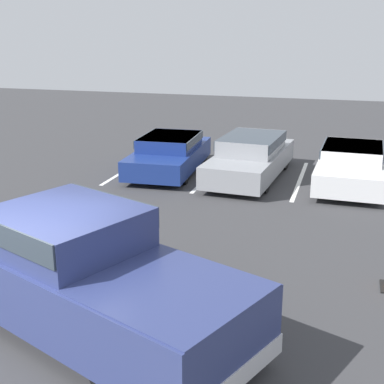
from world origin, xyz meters
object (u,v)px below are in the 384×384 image
(pickup_truck, at_px, (82,273))
(parked_sedan_c, at_px, (351,164))
(parked_sedan_a, at_px, (169,152))
(parked_sedan_b, at_px, (251,156))

(pickup_truck, height_order, parked_sedan_c, pickup_truck)
(pickup_truck, distance_m, parked_sedan_a, 9.46)
(parked_sedan_b, distance_m, parked_sedan_c, 2.96)
(parked_sedan_b, height_order, parked_sedan_c, parked_sedan_b)
(parked_sedan_b, xyz_separation_m, parked_sedan_c, (2.96, -0.06, -0.05))
(parked_sedan_a, bearing_deg, parked_sedan_b, 87.68)
(pickup_truck, bearing_deg, parked_sedan_c, 90.50)
(pickup_truck, relative_size, parked_sedan_c, 1.41)
(parked_sedan_a, distance_m, parked_sedan_c, 5.57)
(parked_sedan_a, relative_size, parked_sedan_b, 0.89)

